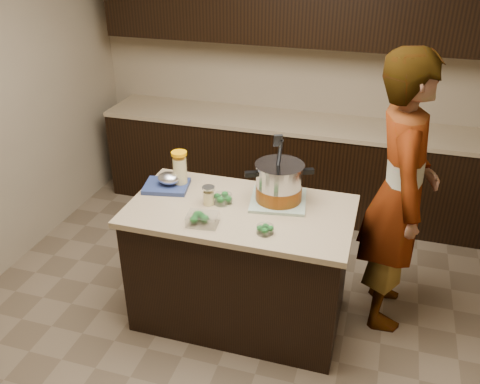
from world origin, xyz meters
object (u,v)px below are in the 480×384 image
object	(u,v)px
stock_pot	(279,185)
person	(399,195)
island	(240,264)
lemonade_pitcher	(180,171)

from	to	relation	value
stock_pot	person	distance (m)	0.79
person	island	bearing A→B (deg)	104.39
stock_pot	person	bearing A→B (deg)	-8.11
stock_pot	lemonade_pitcher	world-z (taller)	stock_pot
stock_pot	lemonade_pitcher	bearing A→B (deg)	155.55
lemonade_pitcher	person	world-z (taller)	person
island	person	bearing A→B (deg)	20.49
island	stock_pot	xyz separation A→B (m)	(0.22, 0.16, 0.57)
island	person	distance (m)	1.16
lemonade_pitcher	person	size ratio (longest dim) A/B	0.14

